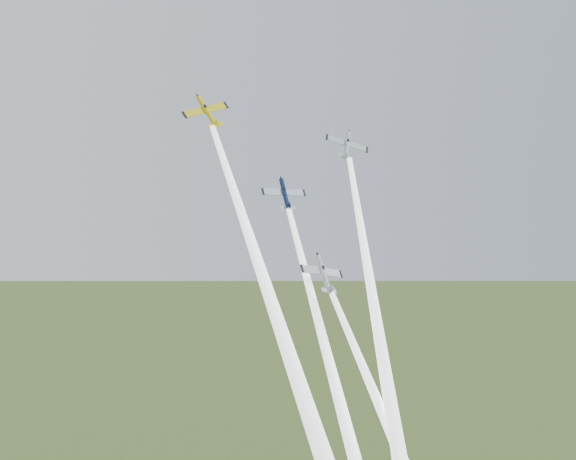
{
  "coord_description": "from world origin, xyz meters",
  "views": [
    {
      "loc": [
        -61.43,
        -108.15,
        94.89
      ],
      "look_at": [
        0.0,
        -6.0,
        92.0
      ],
      "focal_mm": 45.0,
      "sensor_mm": 36.0,
      "label": 1
    }
  ],
  "objects": [
    {
      "name": "plane_navy",
      "position": [
        3.84,
        1.49,
        98.13
      ],
      "size": [
        9.18,
        6.86,
        7.7
      ],
      "primitive_type": null,
      "rotation": [
        0.97,
        0.02,
        -0.15
      ],
      "color": "#0E1A3D"
    },
    {
      "name": "plane_silver_right",
      "position": [
        15.83,
        -0.62,
        107.21
      ],
      "size": [
        11.01,
        7.59,
        9.47
      ],
      "primitive_type": null,
      "rotation": [
        0.97,
        0.29,
        -0.39
      ],
      "color": "#ACB5BA"
    },
    {
      "name": "smoke_trail_yellow",
      "position": [
        -10.8,
        -17.36,
        84.95
      ],
      "size": [
        3.7,
        35.04,
        49.3
      ],
      "primitive_type": null,
      "rotation": [
        -0.6,
        0.0,
        0.03
      ],
      "color": "white"
    },
    {
      "name": "plane_silver_low",
      "position": [
        3.33,
        -11.6,
        84.99
      ],
      "size": [
        9.29,
        7.02,
        9.11
      ],
      "primitive_type": null,
      "rotation": [
        0.97,
        0.16,
        0.11
      ],
      "color": "#ABB1B9"
    },
    {
      "name": "smoke_trail_silver_right",
      "position": [
        7.89,
        -20.01,
        76.69
      ],
      "size": [
        17.72,
        38.37,
        57.22
      ],
      "primitive_type": null,
      "rotation": [
        -0.6,
        0.0,
        -0.39
      ],
      "color": "white"
    },
    {
      "name": "plane_yellow",
      "position": [
        -11.39,
        0.86,
        111.5
      ],
      "size": [
        10.17,
        5.93,
        9.53
      ],
      "primitive_type": null,
      "rotation": [
        0.97,
        -0.28,
        0.03
      ],
      "color": "yellow"
    },
    {
      "name": "smoke_trail_navy",
      "position": [
        0.75,
        -19.23,
        67.62
      ],
      "size": [
        8.5,
        40.34,
        57.21
      ],
      "primitive_type": null,
      "rotation": [
        -0.6,
        0.0,
        -0.15
      ],
      "color": "white"
    }
  ]
}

